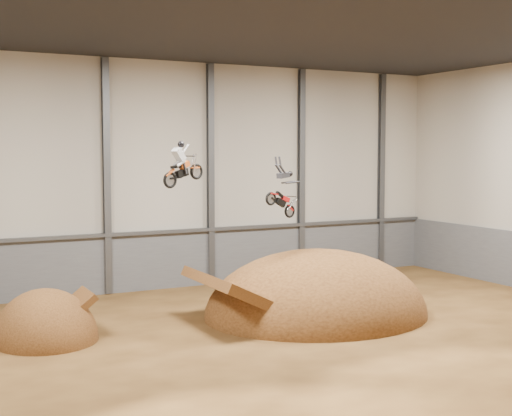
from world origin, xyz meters
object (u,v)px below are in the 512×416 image
at_px(landing_ramp, 316,315).
at_px(fmx_rider_a, 185,160).
at_px(takeoff_ramp, 46,340).
at_px(fmx_rider_b, 278,187).

bearing_deg(landing_ramp, fmx_rider_a, -171.38).
height_order(takeoff_ramp, fmx_rider_b, fmx_rider_b).
distance_m(takeoff_ramp, fmx_rider_b, 12.93).
distance_m(landing_ramp, fmx_rider_b, 7.29).
xyz_separation_m(takeoff_ramp, landing_ramp, (13.47, -1.48, 0.00)).
xyz_separation_m(fmx_rider_a, fmx_rider_b, (5.06, 0.53, -1.33)).
bearing_deg(fmx_rider_a, landing_ramp, -10.20).
xyz_separation_m(takeoff_ramp, fmx_rider_a, (5.75, -2.65, 8.09)).
height_order(takeoff_ramp, landing_ramp, landing_ramp).
relative_size(takeoff_ramp, fmx_rider_b, 1.96).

